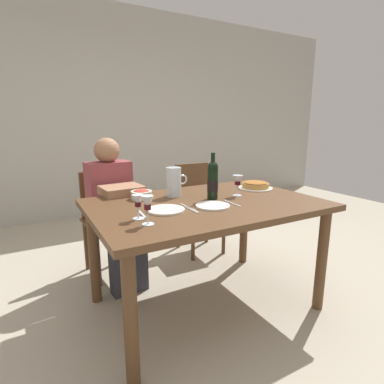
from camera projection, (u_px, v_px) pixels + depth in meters
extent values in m
plane|color=#B2A893|center=(205.00, 304.00, 2.19)|extent=(8.00, 8.00, 0.00)
cube|color=#B2ADA3|center=(105.00, 113.00, 4.15)|extent=(8.00, 0.10, 2.80)
cube|color=brown|center=(206.00, 205.00, 2.03)|extent=(1.50, 1.00, 0.04)
cylinder|color=brown|center=(131.00, 321.00, 1.44)|extent=(0.07, 0.07, 0.72)
cylinder|color=brown|center=(322.00, 260.00, 2.07)|extent=(0.07, 0.07, 0.72)
cylinder|color=brown|center=(94.00, 255.00, 2.15)|extent=(0.07, 0.07, 0.72)
cylinder|color=brown|center=(244.00, 225.00, 2.78)|extent=(0.07, 0.07, 0.72)
cylinder|color=black|center=(213.00, 184.00, 2.07)|extent=(0.07, 0.07, 0.21)
sphere|color=black|center=(213.00, 167.00, 2.04)|extent=(0.07, 0.07, 0.07)
cylinder|color=black|center=(213.00, 159.00, 2.03)|extent=(0.03, 0.03, 0.09)
cylinder|color=black|center=(213.00, 186.00, 2.07)|extent=(0.07, 0.07, 0.07)
cylinder|color=silver|center=(174.00, 182.00, 2.15)|extent=(0.11, 0.11, 0.21)
cylinder|color=silver|center=(174.00, 187.00, 2.16)|extent=(0.10, 0.10, 0.12)
torus|color=silver|center=(183.00, 180.00, 2.18)|extent=(0.07, 0.01, 0.07)
cylinder|color=white|center=(255.00, 188.00, 2.42)|extent=(0.27, 0.27, 0.01)
cylinder|color=#C18E47|center=(256.00, 185.00, 2.41)|extent=(0.21, 0.21, 0.03)
ellipsoid|color=#9E6028|center=(256.00, 182.00, 2.41)|extent=(0.19, 0.19, 0.02)
cylinder|color=silver|center=(141.00, 195.00, 2.09)|extent=(0.15, 0.15, 0.06)
ellipsoid|color=#B2382D|center=(141.00, 192.00, 2.09)|extent=(0.12, 0.12, 0.04)
cylinder|color=silver|center=(148.00, 224.00, 1.57)|extent=(0.06, 0.06, 0.00)
cylinder|color=silver|center=(148.00, 217.00, 1.56)|extent=(0.01, 0.01, 0.07)
cone|color=silver|center=(147.00, 203.00, 1.54)|extent=(0.06, 0.06, 0.08)
cylinder|color=#470A14|center=(148.00, 207.00, 1.55)|extent=(0.04, 0.04, 0.03)
cylinder|color=silver|center=(237.00, 195.00, 2.19)|extent=(0.06, 0.06, 0.00)
cylinder|color=silver|center=(237.00, 190.00, 2.18)|extent=(0.01, 0.01, 0.07)
cone|color=silver|center=(238.00, 180.00, 2.16)|extent=(0.07, 0.07, 0.07)
cylinder|color=#470A14|center=(238.00, 183.00, 2.17)|extent=(0.04, 0.04, 0.03)
cylinder|color=silver|center=(139.00, 219.00, 1.66)|extent=(0.06, 0.06, 0.00)
cylinder|color=silver|center=(138.00, 213.00, 1.65)|extent=(0.01, 0.01, 0.06)
cone|color=silver|center=(138.00, 201.00, 1.64)|extent=(0.06, 0.06, 0.07)
cylinder|color=#470A14|center=(138.00, 204.00, 1.64)|extent=(0.03, 0.03, 0.02)
cylinder|color=white|center=(213.00, 206.00, 1.90)|extent=(0.22, 0.22, 0.01)
cylinder|color=silver|center=(166.00, 210.00, 1.81)|extent=(0.23, 0.23, 0.01)
cube|color=silver|center=(192.00, 210.00, 1.83)|extent=(0.01, 0.16, 0.00)
cube|color=silver|center=(232.00, 203.00, 1.97)|extent=(0.01, 0.18, 0.00)
cube|color=silver|center=(188.00, 207.00, 1.88)|extent=(0.02, 0.18, 0.00)
cube|color=silver|center=(142.00, 214.00, 1.74)|extent=(0.03, 0.16, 0.00)
cube|color=brown|center=(110.00, 221.00, 2.57)|extent=(0.43, 0.43, 0.02)
cube|color=brown|center=(101.00, 193.00, 2.67)|extent=(0.36, 0.06, 0.40)
cylinder|color=brown|center=(98.00, 259.00, 2.39)|extent=(0.04, 0.04, 0.45)
cylinder|color=brown|center=(138.00, 250.00, 2.57)|extent=(0.04, 0.04, 0.45)
cylinder|color=brown|center=(86.00, 245.00, 2.66)|extent=(0.04, 0.04, 0.45)
cylinder|color=brown|center=(123.00, 237.00, 2.85)|extent=(0.04, 0.04, 0.45)
cube|color=#8E3D42|center=(109.00, 192.00, 2.48)|extent=(0.36, 0.23, 0.50)
sphere|color=#9E7051|center=(107.00, 150.00, 2.40)|extent=(0.20, 0.20, 0.20)
cube|color=#33333D|center=(120.00, 228.00, 2.38)|extent=(0.34, 0.41, 0.14)
cube|color=#33333D|center=(129.00, 267.00, 2.32)|extent=(0.28, 0.14, 0.40)
cube|color=#9E7051|center=(122.00, 190.00, 2.23)|extent=(0.31, 0.26, 0.06)
cube|color=brown|center=(200.00, 207.00, 3.01)|extent=(0.41, 0.41, 0.02)
cube|color=brown|center=(192.00, 183.00, 3.13)|extent=(0.36, 0.04, 0.40)
cylinder|color=brown|center=(193.00, 238.00, 2.84)|extent=(0.04, 0.04, 0.45)
cylinder|color=brown|center=(224.00, 232.00, 2.99)|extent=(0.04, 0.04, 0.45)
cylinder|color=brown|center=(178.00, 227.00, 3.14)|extent=(0.04, 0.04, 0.45)
cylinder|color=brown|center=(207.00, 222.00, 3.29)|extent=(0.04, 0.04, 0.45)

